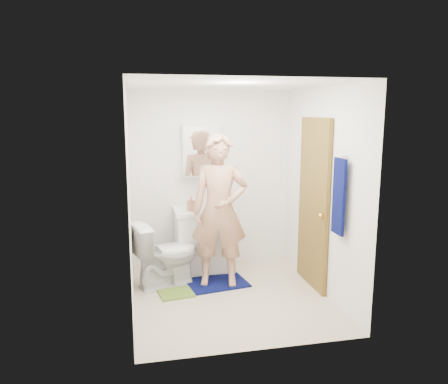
{
  "coord_description": "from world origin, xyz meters",
  "views": [
    {
      "loc": [
        -1.05,
        -4.67,
        2.12
      ],
      "look_at": [
        -0.02,
        0.25,
        1.19
      ],
      "focal_mm": 35.0,
      "sensor_mm": 36.0,
      "label": 1
    }
  ],
  "objects_px": {
    "medicine_cabinet": "(201,151)",
    "toilet": "(166,254)",
    "soap_dispenser": "(191,203)",
    "toothbrush_cup": "(217,203)",
    "towel": "(339,197)",
    "man": "(220,210)",
    "vanity_cabinet": "(204,241)"
  },
  "relations": [
    {
      "from": "vanity_cabinet",
      "to": "towel",
      "type": "relative_size",
      "value": 1.0
    },
    {
      "from": "toilet",
      "to": "toothbrush_cup",
      "type": "distance_m",
      "value": 1.05
    },
    {
      "from": "vanity_cabinet",
      "to": "towel",
      "type": "height_order",
      "value": "towel"
    },
    {
      "from": "soap_dispenser",
      "to": "toothbrush_cup",
      "type": "xyz_separation_m",
      "value": [
        0.38,
        0.22,
        -0.05
      ]
    },
    {
      "from": "toothbrush_cup",
      "to": "medicine_cabinet",
      "type": "bearing_deg",
      "value": 153.11
    },
    {
      "from": "soap_dispenser",
      "to": "toothbrush_cup",
      "type": "relative_size",
      "value": 1.72
    },
    {
      "from": "medicine_cabinet",
      "to": "towel",
      "type": "relative_size",
      "value": 0.87
    },
    {
      "from": "vanity_cabinet",
      "to": "toilet",
      "type": "bearing_deg",
      "value": -141.42
    },
    {
      "from": "vanity_cabinet",
      "to": "towel",
      "type": "distance_m",
      "value": 2.08
    },
    {
      "from": "vanity_cabinet",
      "to": "toilet",
      "type": "height_order",
      "value": "toilet"
    },
    {
      "from": "towel",
      "to": "soap_dispenser",
      "type": "bearing_deg",
      "value": 134.28
    },
    {
      "from": "soap_dispenser",
      "to": "man",
      "type": "relative_size",
      "value": 0.1
    },
    {
      "from": "toilet",
      "to": "soap_dispenser",
      "type": "xyz_separation_m",
      "value": [
        0.36,
        0.35,
        0.54
      ]
    },
    {
      "from": "vanity_cabinet",
      "to": "toilet",
      "type": "xyz_separation_m",
      "value": [
        -0.55,
        -0.44,
        0.01
      ]
    },
    {
      "from": "toilet",
      "to": "man",
      "type": "relative_size",
      "value": 0.44
    },
    {
      "from": "vanity_cabinet",
      "to": "medicine_cabinet",
      "type": "bearing_deg",
      "value": 90.0
    },
    {
      "from": "soap_dispenser",
      "to": "man",
      "type": "distance_m",
      "value": 0.55
    },
    {
      "from": "toothbrush_cup",
      "to": "man",
      "type": "xyz_separation_m",
      "value": [
        -0.09,
        -0.68,
        0.05
      ]
    },
    {
      "from": "toilet",
      "to": "man",
      "type": "xyz_separation_m",
      "value": [
        0.65,
        -0.12,
        0.54
      ]
    },
    {
      "from": "medicine_cabinet",
      "to": "man",
      "type": "distance_m",
      "value": 1.02
    },
    {
      "from": "towel",
      "to": "man",
      "type": "height_order",
      "value": "man"
    },
    {
      "from": "toothbrush_cup",
      "to": "man",
      "type": "bearing_deg",
      "value": -97.92
    },
    {
      "from": "vanity_cabinet",
      "to": "soap_dispenser",
      "type": "height_order",
      "value": "soap_dispenser"
    },
    {
      "from": "medicine_cabinet",
      "to": "toilet",
      "type": "height_order",
      "value": "medicine_cabinet"
    },
    {
      "from": "man",
      "to": "vanity_cabinet",
      "type": "bearing_deg",
      "value": 113.56
    },
    {
      "from": "medicine_cabinet",
      "to": "toothbrush_cup",
      "type": "relative_size",
      "value": 6.33
    },
    {
      "from": "vanity_cabinet",
      "to": "toothbrush_cup",
      "type": "distance_m",
      "value": 0.55
    },
    {
      "from": "soap_dispenser",
      "to": "medicine_cabinet",
      "type": "bearing_deg",
      "value": 60.05
    },
    {
      "from": "soap_dispenser",
      "to": "vanity_cabinet",
      "type": "bearing_deg",
      "value": 26.25
    },
    {
      "from": "soap_dispenser",
      "to": "toothbrush_cup",
      "type": "bearing_deg",
      "value": 29.75
    },
    {
      "from": "towel",
      "to": "toilet",
      "type": "relative_size",
      "value": 0.98
    },
    {
      "from": "vanity_cabinet",
      "to": "towel",
      "type": "xyz_separation_m",
      "value": [
        1.18,
        -1.48,
        0.85
      ]
    }
  ]
}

